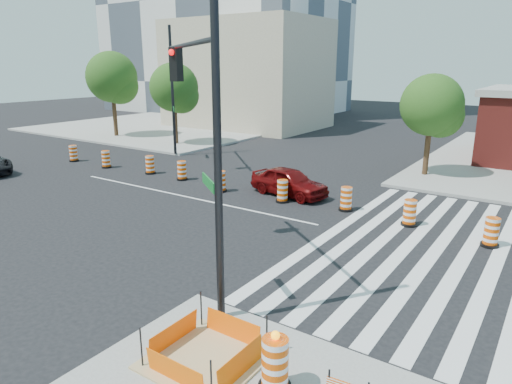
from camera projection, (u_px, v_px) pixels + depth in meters
ground at (185, 196)px, 21.47m from camera, size 120.00×120.00×0.00m
sidewalk_nw at (176, 125)px, 45.53m from camera, size 22.00×22.00×0.15m
crosswalk_east at (422, 247)px, 15.51m from camera, size 6.75×13.50×0.01m
lane_centerline at (185, 196)px, 21.47m from camera, size 14.00×0.12×0.01m
excavation_pit at (206, 357)px, 9.37m from camera, size 2.20×2.20×0.90m
beige_midrise at (247, 75)px, 44.10m from camera, size 14.00×10.00×10.00m
red_coupe at (289, 182)px, 21.46m from camera, size 4.12×2.18×1.33m
signal_pole_se at (200, 105)px, 11.25m from camera, size 5.04×3.86×8.22m
signal_pole_nw at (173, 80)px, 27.96m from camera, size 4.57×4.43×8.23m
pit_drum at (275, 366)px, 8.41m from camera, size 0.63×0.63×1.23m
tree_north_a at (113, 80)px, 37.40m from camera, size 4.13×4.13×7.03m
tree_north_b at (175, 90)px, 33.84m from camera, size 3.60×3.60×6.13m
tree_north_c at (432, 109)px, 24.19m from camera, size 3.29×3.26×5.55m
median_drum_0 at (73, 154)px, 29.04m from camera, size 0.60×0.60×1.02m
median_drum_1 at (106, 160)px, 27.25m from camera, size 0.60×0.60×1.02m
median_drum_2 at (150, 165)px, 25.76m from camera, size 0.60×0.60×1.02m
median_drum_3 at (182, 171)px, 24.39m from camera, size 0.60×0.60×1.02m
median_drum_4 at (221, 182)px, 22.15m from camera, size 0.60×0.60×1.18m
median_drum_5 at (282, 192)px, 20.47m from camera, size 0.60×0.60×1.02m
median_drum_6 at (346, 200)px, 19.29m from camera, size 0.60×0.60×1.02m
median_drum_7 at (410, 214)px, 17.49m from camera, size 0.60×0.60×1.02m
median_drum_8 at (491, 233)px, 15.49m from camera, size 0.60×0.60×1.02m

